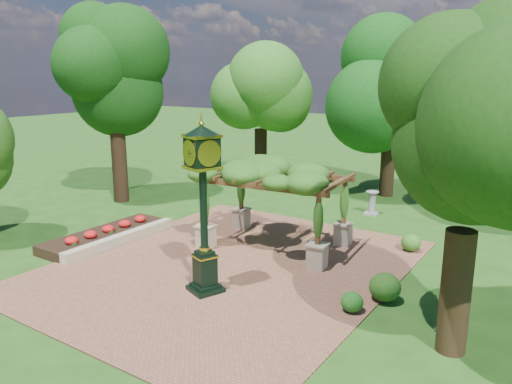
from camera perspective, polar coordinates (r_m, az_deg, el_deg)
The scene contains 14 objects.
ground at distance 15.71m, azimuth -5.14°, elevation -9.61°, with size 120.00×120.00×0.00m, color #1E4714.
brick_plaza at distance 16.44m, azimuth -2.93°, elevation -8.43°, with size 10.00×12.00×0.04m, color brown.
border_wall at distance 19.01m, azimuth -15.12°, elevation -5.25°, with size 0.35×5.00×0.40m, color #C6B793.
flower_bed at distance 19.67m, azimuth -16.86°, elevation -4.79°, with size 1.50×5.00×0.36m, color red.
pedestal_clock at distance 13.75m, azimuth -6.08°, elevation -0.24°, with size 1.24×1.24×4.85m.
pergola at distance 17.53m, azimuth 2.23°, elevation 1.65°, with size 5.22×3.56×3.11m.
sundial at distance 22.71m, azimuth 13.10°, elevation -1.39°, with size 0.65×0.65×1.07m.
shrub_front at distance 13.58m, azimuth 10.91°, elevation -12.24°, with size 0.59×0.59×0.53m, color #205D1A.
shrub_mid at distance 14.33m, azimuth 14.53°, elevation -10.47°, with size 0.87×0.87×0.78m, color #244F16.
shrub_back at distance 18.40m, azimuth 17.29°, elevation -5.54°, with size 0.68×0.68×0.61m, color #2E621C.
tree_west_near at distance 24.75m, azimuth -16.01°, elevation 13.76°, with size 4.03×4.03×9.50m.
tree_west_far at distance 28.78m, azimuth 0.56°, elevation 11.81°, with size 4.06×4.06×7.79m.
tree_north at distance 25.87m, azimuth 15.34°, elevation 11.78°, with size 4.25×4.25×8.18m.
tree_east_near at distance 11.15m, azimuth 23.47°, elevation 6.73°, with size 3.86×3.86×7.37m.
Camera 1 is at (9.14, -11.22, 6.12)m, focal length 35.00 mm.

